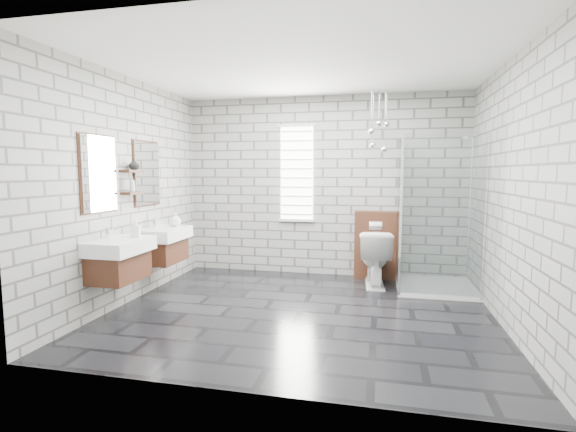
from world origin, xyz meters
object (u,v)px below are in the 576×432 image
(vanity_right, at_px, (161,235))
(shower_enclosure, at_px, (429,253))
(vanity_left, at_px, (117,248))
(toilet, at_px, (375,258))
(cistern_panel, at_px, (375,245))

(vanity_right, xyz_separation_m, shower_enclosure, (3.41, 0.81, -0.25))
(vanity_left, xyz_separation_m, vanity_right, (0.00, 0.94, 0.00))
(shower_enclosure, height_order, toilet, shower_enclosure)
(shower_enclosure, distance_m, toilet, 0.72)
(vanity_left, relative_size, vanity_right, 1.00)
(shower_enclosure, relative_size, toilet, 2.60)
(vanity_right, distance_m, cistern_panel, 3.03)
(cistern_panel, xyz_separation_m, toilet, (0.00, -0.39, -0.11))
(shower_enclosure, bearing_deg, toilet, 169.63)
(vanity_left, xyz_separation_m, shower_enclosure, (3.41, 1.75, -0.25))
(vanity_right, relative_size, cistern_panel, 1.57)
(vanity_left, height_order, toilet, vanity_left)
(vanity_right, bearing_deg, shower_enclosure, 13.38)
(cistern_panel, distance_m, toilet, 0.40)
(shower_enclosure, bearing_deg, cistern_panel, 143.59)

